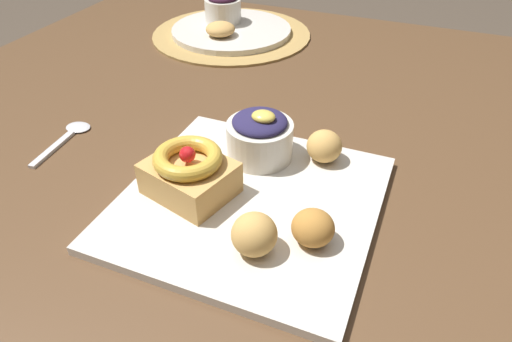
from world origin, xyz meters
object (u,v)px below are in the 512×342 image
object	(u,v)px
berry_ramekin	(260,136)
fritter_front	(254,234)
spoon	(68,136)
back_pastry	(220,29)
cake_slice	(191,173)
fritter_back	(313,228)
front_plate	(250,202)
fritter_middle	(324,146)
back_plate	(231,30)
back_ramekin	(223,8)

from	to	relation	value
berry_ramekin	fritter_front	size ratio (longest dim) A/B	1.80
spoon	berry_ramekin	bearing A→B (deg)	-85.47
back_pastry	berry_ramekin	bearing A→B (deg)	-57.27
cake_slice	fritter_back	world-z (taller)	cake_slice
front_plate	fritter_middle	distance (m)	0.13
fritter_front	spoon	xyz separation A→B (m)	(-0.36, 0.12, -0.03)
spoon	back_pastry	bearing A→B (deg)	-11.95
cake_slice	back_plate	bearing A→B (deg)	109.92
spoon	back_ramekin	bearing A→B (deg)	-7.36
berry_ramekin	fritter_front	xyz separation A→B (m)	(0.06, -0.17, -0.01)
berry_ramekin	back_pastry	xyz separation A→B (m)	(-0.24, 0.38, -0.01)
cake_slice	spoon	world-z (taller)	cake_slice
front_plate	back_pastry	size ratio (longest dim) A/B	4.88
front_plate	spoon	size ratio (longest dim) A/B	2.43
cake_slice	fritter_back	distance (m)	0.17
fritter_front	fritter_back	bearing A→B (deg)	33.91
fritter_middle	spoon	world-z (taller)	fritter_middle
cake_slice	back_plate	distance (m)	0.57
front_plate	fritter_back	distance (m)	0.11
fritter_front	spoon	size ratio (longest dim) A/B	0.40
front_plate	fritter_back	xyz separation A→B (m)	(0.09, -0.04, 0.03)
berry_ramekin	fritter_front	distance (m)	0.18
cake_slice	back_ramekin	distance (m)	0.61
berry_ramekin	fritter_middle	bearing A→B (deg)	16.27
fritter_back	back_plate	bearing A→B (deg)	122.42
cake_slice	berry_ramekin	bearing A→B (deg)	65.51
fritter_middle	fritter_back	distance (m)	0.16
cake_slice	fritter_front	size ratio (longest dim) A/B	2.38
fritter_middle	fritter_back	world-z (taller)	fritter_middle
front_plate	spoon	bearing A→B (deg)	173.10
back_ramekin	back_pastry	size ratio (longest dim) A/B	1.31
fritter_front	fritter_middle	size ratio (longest dim) A/B	1.05
berry_ramekin	fritter_front	bearing A→B (deg)	-69.95
fritter_middle	fritter_front	bearing A→B (deg)	-96.93
fritter_back	back_plate	size ratio (longest dim) A/B	0.18
fritter_front	fritter_middle	world-z (taller)	fritter_front
back_pastry	spoon	bearing A→B (deg)	-96.83
front_plate	back_ramekin	distance (m)	0.63
back_ramekin	front_plate	bearing A→B (deg)	-61.48
front_plate	back_plate	world-z (taller)	back_plate
fritter_front	back_ramekin	world-z (taller)	back_ramekin
fritter_front	spoon	distance (m)	0.38
fritter_back	spoon	bearing A→B (deg)	168.89
front_plate	fritter_front	bearing A→B (deg)	-63.93
fritter_middle	berry_ramekin	bearing A→B (deg)	-163.73
cake_slice	back_pastry	size ratio (longest dim) A/B	1.91
fritter_middle	back_pastry	xyz separation A→B (m)	(-0.33, 0.36, -0.00)
back_ramekin	spoon	distance (m)	0.51
berry_ramekin	back_plate	bearing A→B (deg)	119.32
fritter_back	back_pastry	bearing A→B (deg)	125.11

